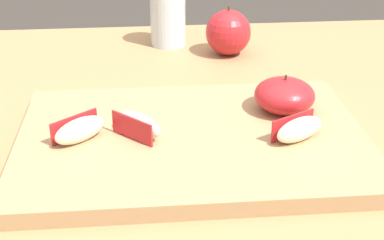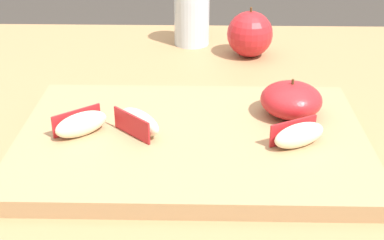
# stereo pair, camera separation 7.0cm
# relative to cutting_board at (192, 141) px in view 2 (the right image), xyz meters

# --- Properties ---
(dining_table) EXTENTS (1.41, 0.93, 0.77)m
(dining_table) POSITION_rel_cutting_board_xyz_m (-0.07, 0.06, -0.11)
(dining_table) COLOR #9E754C
(dining_table) RESTS_ON ground_plane
(cutting_board) EXTENTS (0.45, 0.31, 0.02)m
(cutting_board) POSITION_rel_cutting_board_xyz_m (0.00, 0.00, 0.00)
(cutting_board) COLOR #A37F56
(cutting_board) RESTS_ON dining_table
(apple_half_skin_up) EXTENTS (0.08, 0.08, 0.05)m
(apple_half_skin_up) POSITION_rel_cutting_board_xyz_m (0.13, 0.06, 0.03)
(apple_half_skin_up) COLOR #B21E23
(apple_half_skin_up) RESTS_ON cutting_board
(apple_wedge_middle) EXTENTS (0.07, 0.06, 0.03)m
(apple_wedge_middle) POSITION_rel_cutting_board_xyz_m (-0.14, -0.01, 0.03)
(apple_wedge_middle) COLOR beige
(apple_wedge_middle) RESTS_ON cutting_board
(apple_wedge_right) EXTENTS (0.07, 0.07, 0.03)m
(apple_wedge_right) POSITION_rel_cutting_board_xyz_m (-0.07, 0.00, 0.03)
(apple_wedge_right) COLOR beige
(apple_wedge_right) RESTS_ON cutting_board
(apple_wedge_front) EXTENTS (0.07, 0.05, 0.03)m
(apple_wedge_front) POSITION_rel_cutting_board_xyz_m (0.13, -0.03, 0.03)
(apple_wedge_front) COLOR beige
(apple_wedge_front) RESTS_ON cutting_board
(whole_apple_crimson) EXTENTS (0.08, 0.08, 0.09)m
(whole_apple_crimson) POSITION_rel_cutting_board_xyz_m (0.10, 0.34, 0.03)
(whole_apple_crimson) COLOR #B21E23
(whole_apple_crimson) RESTS_ON dining_table
(drinking_glass_water) EXTENTS (0.07, 0.07, 0.10)m
(drinking_glass_water) POSITION_rel_cutting_board_xyz_m (-0.01, 0.41, 0.04)
(drinking_glass_water) COLOR silver
(drinking_glass_water) RESTS_ON dining_table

